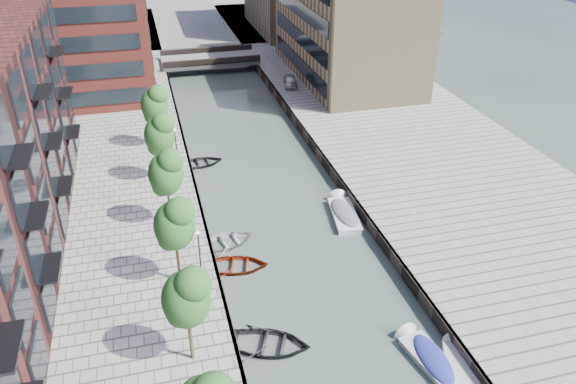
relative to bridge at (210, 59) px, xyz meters
name	(u,v)px	position (x,y,z in m)	size (l,w,h in m)	color
water	(260,172)	(0.00, -32.00, -1.39)	(300.00, 300.00, 0.00)	#38473F
quay_right	(420,148)	(16.00, -32.00, -0.89)	(20.00, 140.00, 1.00)	gray
quay_wall_left	(192,176)	(-6.10, -32.00, -0.89)	(0.25, 140.00, 1.00)	#332823
quay_wall_right	(323,160)	(6.10, -32.00, -0.89)	(0.25, 140.00, 1.00)	#332823
far_closure	(188,21)	(0.00, 28.00, -0.89)	(80.00, 40.00, 1.00)	gray
tan_block_near	(346,20)	(16.00, -10.00, 6.61)	(12.00, 25.00, 14.00)	#97825C
bridge	(210,59)	(0.00, 0.00, 0.00)	(13.00, 6.00, 1.30)	gray
tree_2	(186,296)	(-8.50, -54.00, 3.92)	(2.50, 2.50, 5.95)	#382619
tree_3	(174,223)	(-8.50, -47.00, 3.92)	(2.50, 2.50, 5.95)	#382619
tree_4	(165,171)	(-8.50, -40.00, 3.92)	(2.50, 2.50, 5.95)	#382619
tree_5	(159,133)	(-8.50, -33.00, 3.92)	(2.50, 2.50, 5.95)	#382619
tree_6	(154,103)	(-8.50, -26.00, 3.92)	(2.50, 2.50, 5.95)	#382619
lamp_1	(200,253)	(-7.20, -48.00, 2.12)	(0.24, 0.24, 4.12)	black
lamp_2	(176,146)	(-7.20, -32.00, 2.12)	(0.24, 0.24, 4.12)	black
sloop_1	(269,347)	(-4.14, -53.36, -1.39)	(3.49, 4.88, 1.01)	black
sloop_2	(236,268)	(-4.63, -45.54, -1.39)	(3.22, 4.51, 0.93)	maroon
sloop_3	(227,244)	(-4.73, -42.52, -1.39)	(3.11, 4.35, 0.90)	#B6B6B4
sloop_4	(201,165)	(-5.00, -29.07, -1.39)	(3.04, 4.25, 0.88)	black
motorboat_2	(461,368)	(5.67, -57.70, -1.29)	(3.57, 5.29, 1.68)	silver
motorboat_3	(428,357)	(4.28, -56.53, -1.20)	(2.49, 4.99, 1.59)	#B2B2AF
motorboat_4	(343,212)	(4.90, -40.81, -1.17)	(2.62, 5.60, 1.80)	silver
car	(290,81)	(8.16, -12.47, 0.25)	(1.51, 3.74, 1.28)	#B5B9BA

